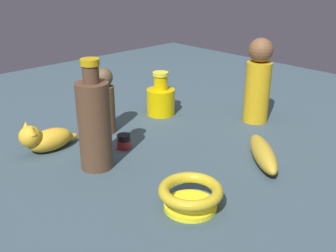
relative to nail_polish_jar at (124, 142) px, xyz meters
name	(u,v)px	position (x,y,z in m)	size (l,w,h in m)	color
ground	(168,141)	(-0.05, -0.11, -0.02)	(2.00, 2.00, 0.00)	#384C56
nail_polish_jar	(124,142)	(0.00, 0.00, 0.00)	(0.04, 0.04, 0.04)	maroon
bowl	(191,194)	(-0.31, 0.07, 0.01)	(0.13, 0.13, 0.05)	yellow
banana	(263,153)	(-0.29, -0.19, 0.01)	(0.20, 0.05, 0.05)	gold
bottle_tall	(94,123)	(-0.04, 0.11, 0.09)	(0.08, 0.08, 0.26)	brown
cat_figurine	(45,138)	(0.12, 0.15, 0.02)	(0.06, 0.16, 0.09)	gold
person_figure_adult	(105,101)	(0.12, -0.03, 0.07)	(0.08, 0.08, 0.19)	brown
bottle_short	(161,99)	(0.12, -0.24, 0.03)	(0.09, 0.09, 0.14)	#E2BC05
person_figure_child	(258,82)	(-0.12, -0.41, 0.10)	(0.10, 0.10, 0.25)	gold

